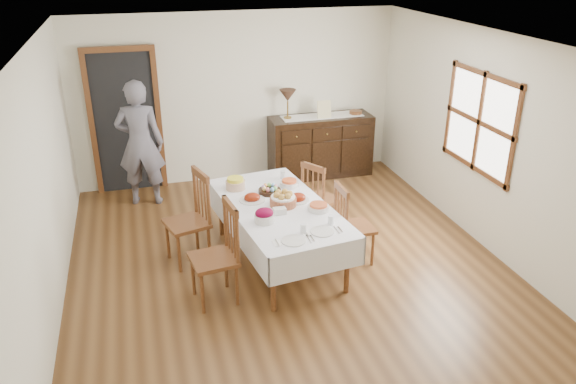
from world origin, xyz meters
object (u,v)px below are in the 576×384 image
object	(u,v)px
chair_right_near	(351,224)
table_lamp	(288,96)
person	(140,139)
chair_left_near	(218,253)
chair_left_far	(191,217)
sideboard	(320,146)
dining_table	(278,212)
chair_right_far	(319,196)

from	to	relation	value
chair_right_near	table_lamp	bearing A→B (deg)	-0.68
table_lamp	person	bearing A→B (deg)	-170.44
chair_right_near	person	distance (m)	3.31
chair_left_near	chair_left_far	world-z (taller)	chair_left_far
sideboard	person	size ratio (longest dim) A/B	0.84
dining_table	chair_left_far	distance (m)	1.03
chair_right_far	person	world-z (taller)	person
chair_right_far	table_lamp	world-z (taller)	table_lamp
chair_left_near	chair_right_near	world-z (taller)	chair_left_near
chair_left_far	chair_right_far	size ratio (longest dim) A/B	1.14
sideboard	table_lamp	world-z (taller)	table_lamp
chair_left_near	sideboard	world-z (taller)	chair_left_near
chair_left_near	chair_right_far	size ratio (longest dim) A/B	1.13
table_lamp	chair_left_far	bearing A→B (deg)	-129.05
table_lamp	sideboard	bearing A→B (deg)	-4.00
chair_left_near	chair_left_far	distance (m)	0.91
sideboard	chair_left_near	bearing A→B (deg)	-125.04
sideboard	chair_right_near	bearing A→B (deg)	-101.26
sideboard	table_lamp	size ratio (longest dim) A/B	3.55
chair_left_far	table_lamp	xyz separation A→B (m)	(1.79, 2.21, 0.77)
table_lamp	chair_left_near	bearing A→B (deg)	-117.44
chair_right_near	person	size ratio (longest dim) A/B	0.51
sideboard	person	distance (m)	2.87
chair_left_near	chair_right_near	bearing A→B (deg)	94.55
dining_table	chair_right_near	distance (m)	0.86
chair_left_far	chair_right_near	bearing A→B (deg)	57.42
chair_left_near	table_lamp	world-z (taller)	table_lamp
chair_right_far	chair_left_near	bearing A→B (deg)	96.52
dining_table	person	bearing A→B (deg)	116.48
dining_table	table_lamp	bearing A→B (deg)	64.41
chair_right_near	table_lamp	world-z (taller)	table_lamp
chair_left_far	sideboard	world-z (taller)	chair_left_far
chair_left_far	sideboard	size ratio (longest dim) A/B	0.68
chair_right_far	table_lamp	distance (m)	2.09
chair_right_far	sideboard	bearing A→B (deg)	-51.23
dining_table	chair_left_far	bearing A→B (deg)	154.39
chair_right_near	dining_table	bearing A→B (deg)	73.55
chair_right_far	dining_table	bearing A→B (deg)	99.03
dining_table	chair_left_near	distance (m)	0.99
chair_left_far	chair_right_far	bearing A→B (deg)	84.60
dining_table	chair_right_far	world-z (taller)	chair_right_far
dining_table	sideboard	size ratio (longest dim) A/B	1.38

